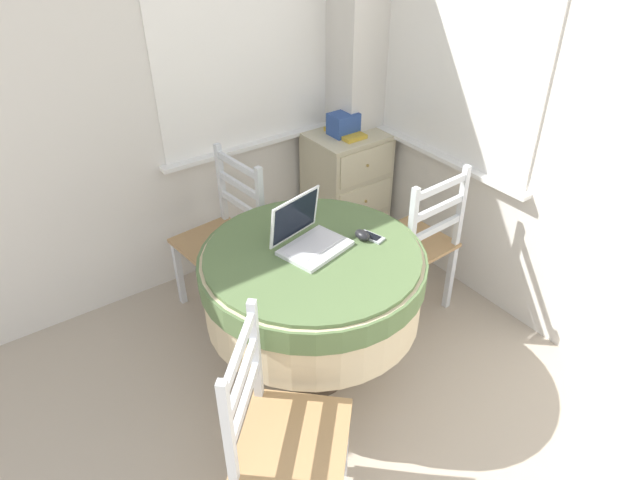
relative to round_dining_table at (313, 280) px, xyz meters
name	(u,v)px	position (x,y,z in m)	size (l,w,h in m)	color
corner_room_shell	(382,128)	(0.31, -0.06, 0.69)	(4.43, 5.21, 2.55)	silver
round_dining_table	(313,280)	(0.00, 0.00, 0.00)	(1.03, 1.03, 0.75)	#4C3D2D
laptop	(308,237)	(0.01, 0.05, 0.21)	(0.34, 0.31, 0.23)	silver
computer_mouse	(362,235)	(0.25, -0.05, 0.18)	(0.05, 0.08, 0.04)	black
cell_phone	(371,237)	(0.29, -0.06, 0.16)	(0.08, 0.13, 0.01)	#B2B7BC
dining_chair_near_back_window	(225,239)	(-0.07, 0.75, -0.15)	(0.43, 0.46, 0.92)	#A87F51
dining_chair_near_right_window	(415,245)	(0.74, 0.08, -0.15)	(0.45, 0.42, 0.92)	#A87F51
dining_chair_camera_near	(282,437)	(-0.52, -0.54, -0.15)	(0.58, 0.58, 0.92)	#A87F51
corner_cabinet	(346,187)	(0.91, 0.91, -0.20)	(0.49, 0.43, 0.78)	beige
storage_box	(343,124)	(0.88, 0.91, 0.25)	(0.17, 0.13, 0.13)	#2D4C93
book_on_cabinet	(345,133)	(0.88, 0.90, 0.20)	(0.15, 0.26, 0.02)	gold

